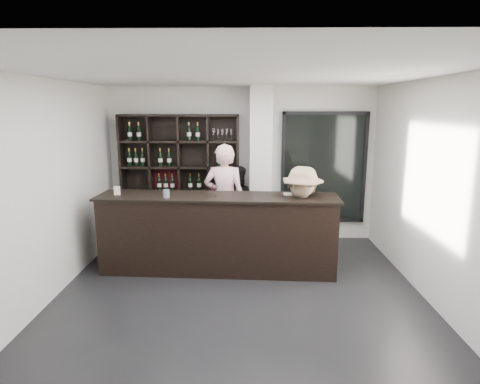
{
  "coord_description": "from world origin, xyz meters",
  "views": [
    {
      "loc": [
        0.09,
        -4.83,
        2.52
      ],
      "look_at": [
        -0.01,
        1.1,
        1.27
      ],
      "focal_mm": 30.0,
      "sensor_mm": 36.0,
      "label": 1
    }
  ],
  "objects_px": {
    "taster_black": "(236,205)",
    "customer": "(302,221)",
    "tasting_counter": "(218,233)",
    "wine_shelf": "(180,179)",
    "taster_pink": "(225,200)"
  },
  "relations": [
    {
      "from": "taster_black",
      "to": "customer",
      "type": "distance_m",
      "value": 1.7
    },
    {
      "from": "taster_black",
      "to": "customer",
      "type": "height_order",
      "value": "customer"
    },
    {
      "from": "tasting_counter",
      "to": "taster_black",
      "type": "xyz_separation_m",
      "value": [
        0.25,
        1.3,
        0.13
      ]
    },
    {
      "from": "wine_shelf",
      "to": "customer",
      "type": "distance_m",
      "value": 2.6
    },
    {
      "from": "tasting_counter",
      "to": "taster_black",
      "type": "bearing_deg",
      "value": 81.94
    },
    {
      "from": "taster_pink",
      "to": "taster_black",
      "type": "bearing_deg",
      "value": -103.38
    },
    {
      "from": "taster_pink",
      "to": "taster_black",
      "type": "distance_m",
      "value": 0.62
    },
    {
      "from": "taster_pink",
      "to": "customer",
      "type": "height_order",
      "value": "taster_pink"
    },
    {
      "from": "wine_shelf",
      "to": "customer",
      "type": "relative_size",
      "value": 1.44
    },
    {
      "from": "tasting_counter",
      "to": "taster_pink",
      "type": "xyz_separation_m",
      "value": [
        0.07,
        0.75,
        0.36
      ]
    },
    {
      "from": "taster_black",
      "to": "wine_shelf",
      "type": "bearing_deg",
      "value": -2.2
    },
    {
      "from": "tasting_counter",
      "to": "taster_pink",
      "type": "relative_size",
      "value": 1.9
    },
    {
      "from": "taster_black",
      "to": "customer",
      "type": "bearing_deg",
      "value": 134.12
    },
    {
      "from": "taster_black",
      "to": "tasting_counter",
      "type": "bearing_deg",
      "value": 85.85
    },
    {
      "from": "tasting_counter",
      "to": "customer",
      "type": "height_order",
      "value": "customer"
    }
  ]
}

